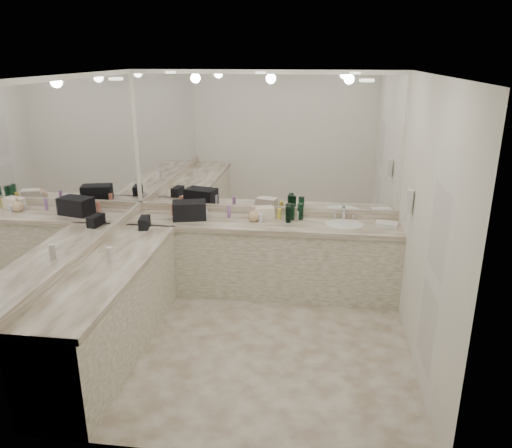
# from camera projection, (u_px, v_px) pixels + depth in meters

# --- Properties ---
(floor) EXTENTS (3.20, 3.20, 0.00)m
(floor) POSITION_uv_depth(u_px,v_px,m) (249.00, 343.00, 5.03)
(floor) COLOR beige
(floor) RESTS_ON ground
(ceiling) EXTENTS (3.20, 3.20, 0.00)m
(ceiling) POSITION_uv_depth(u_px,v_px,m) (247.00, 75.00, 4.19)
(ceiling) COLOR white
(ceiling) RESTS_ON floor
(wall_back) EXTENTS (3.20, 0.02, 2.60)m
(wall_back) POSITION_uv_depth(u_px,v_px,m) (266.00, 182.00, 6.02)
(wall_back) COLOR silver
(wall_back) RESTS_ON floor
(wall_left) EXTENTS (0.02, 3.00, 2.60)m
(wall_left) POSITION_uv_depth(u_px,v_px,m) (84.00, 215.00, 4.80)
(wall_left) COLOR silver
(wall_left) RESTS_ON floor
(wall_right) EXTENTS (0.02, 3.00, 2.60)m
(wall_right) POSITION_uv_depth(u_px,v_px,m) (426.00, 229.00, 4.42)
(wall_right) COLOR silver
(wall_right) RESTS_ON floor
(vanity_back_base) EXTENTS (3.20, 0.60, 0.84)m
(vanity_back_base) POSITION_uv_depth(u_px,v_px,m) (262.00, 259.00, 6.02)
(vanity_back_base) COLOR silver
(vanity_back_base) RESTS_ON floor
(vanity_back_top) EXTENTS (3.20, 0.64, 0.06)m
(vanity_back_top) POSITION_uv_depth(u_px,v_px,m) (263.00, 224.00, 5.87)
(vanity_back_top) COLOR beige
(vanity_back_top) RESTS_ON vanity_back_base
(vanity_left_base) EXTENTS (0.60, 2.40, 0.84)m
(vanity_left_base) POSITION_uv_depth(u_px,v_px,m) (110.00, 313.00, 4.77)
(vanity_left_base) COLOR silver
(vanity_left_base) RESTS_ON floor
(vanity_left_top) EXTENTS (0.64, 2.42, 0.06)m
(vanity_left_top) POSITION_uv_depth(u_px,v_px,m) (106.00, 270.00, 4.62)
(vanity_left_top) COLOR beige
(vanity_left_top) RESTS_ON vanity_left_base
(backsplash_back) EXTENTS (3.20, 0.04, 0.10)m
(backsplash_back) POSITION_uv_depth(u_px,v_px,m) (265.00, 210.00, 6.11)
(backsplash_back) COLOR beige
(backsplash_back) RESTS_ON vanity_back_top
(backsplash_left) EXTENTS (0.04, 3.00, 0.10)m
(backsplash_left) POSITION_uv_depth(u_px,v_px,m) (90.00, 248.00, 4.91)
(backsplash_left) COLOR beige
(backsplash_left) RESTS_ON vanity_left_top
(mirror_back) EXTENTS (3.12, 0.01, 1.55)m
(mirror_back) POSITION_uv_depth(u_px,v_px,m) (266.00, 143.00, 5.85)
(mirror_back) COLOR white
(mirror_back) RESTS_ON wall_back
(mirror_left) EXTENTS (0.01, 2.92, 1.55)m
(mirror_left) POSITION_uv_depth(u_px,v_px,m) (79.00, 166.00, 4.65)
(mirror_left) COLOR white
(mirror_left) RESTS_ON wall_left
(sink) EXTENTS (0.44, 0.44, 0.03)m
(sink) POSITION_uv_depth(u_px,v_px,m) (344.00, 225.00, 5.75)
(sink) COLOR white
(sink) RESTS_ON vanity_back_top
(faucet) EXTENTS (0.24, 0.16, 0.14)m
(faucet) POSITION_uv_depth(u_px,v_px,m) (344.00, 213.00, 5.93)
(faucet) COLOR silver
(faucet) RESTS_ON vanity_back_top
(wall_phone) EXTENTS (0.06, 0.10, 0.24)m
(wall_phone) POSITION_uv_depth(u_px,v_px,m) (409.00, 201.00, 5.06)
(wall_phone) COLOR white
(wall_phone) RESTS_ON wall_right
(door) EXTENTS (0.02, 0.82, 2.10)m
(door) POSITION_uv_depth(u_px,v_px,m) (433.00, 278.00, 4.03)
(door) COLOR white
(door) RESTS_ON wall_right
(black_toiletry_bag) EXTENTS (0.44, 0.34, 0.22)m
(black_toiletry_bag) POSITION_uv_depth(u_px,v_px,m) (189.00, 210.00, 5.92)
(black_toiletry_bag) COLOR black
(black_toiletry_bag) RESTS_ON vanity_back_top
(black_bag_spill) EXTENTS (0.14, 0.24, 0.12)m
(black_bag_spill) POSITION_uv_depth(u_px,v_px,m) (144.00, 222.00, 5.63)
(black_bag_spill) COLOR black
(black_bag_spill) RESTS_ON vanity_left_top
(cream_cosmetic_case) EXTENTS (0.29, 0.22, 0.14)m
(cream_cosmetic_case) POSITION_uv_depth(u_px,v_px,m) (263.00, 213.00, 5.92)
(cream_cosmetic_case) COLOR #EDDFC8
(cream_cosmetic_case) RESTS_ON vanity_back_top
(hand_towel) EXTENTS (0.28, 0.22, 0.04)m
(hand_towel) POSITION_uv_depth(u_px,v_px,m) (387.00, 224.00, 5.71)
(hand_towel) COLOR white
(hand_towel) RESTS_ON vanity_back_top
(lotion_left) EXTENTS (0.06, 0.06, 0.15)m
(lotion_left) POSITION_uv_depth(u_px,v_px,m) (110.00, 254.00, 4.71)
(lotion_left) COLOR white
(lotion_left) RESTS_ON vanity_left_top
(soap_bottle_a) EXTENTS (0.09, 0.09, 0.20)m
(soap_bottle_a) POSITION_uv_depth(u_px,v_px,m) (197.00, 210.00, 5.96)
(soap_bottle_a) COLOR #EAEACF
(soap_bottle_a) RESTS_ON vanity_back_top
(soap_bottle_b) EXTENTS (0.10, 0.10, 0.21)m
(soap_bottle_b) POSITION_uv_depth(u_px,v_px,m) (203.00, 211.00, 5.89)
(soap_bottle_b) COLOR #B9B6D1
(soap_bottle_b) RESTS_ON vanity_back_top
(soap_bottle_c) EXTENTS (0.18, 0.18, 0.18)m
(soap_bottle_c) POSITION_uv_depth(u_px,v_px,m) (254.00, 214.00, 5.85)
(soap_bottle_c) COLOR #DAB685
(soap_bottle_c) RESTS_ON vanity_back_top
(green_bottle_0) EXTENTS (0.07, 0.07, 0.19)m
(green_bottle_0) POSITION_uv_depth(u_px,v_px,m) (292.00, 212.00, 5.90)
(green_bottle_0) COLOR #13442A
(green_bottle_0) RESTS_ON vanity_back_top
(green_bottle_1) EXTENTS (0.06, 0.06, 0.20)m
(green_bottle_1) POSITION_uv_depth(u_px,v_px,m) (288.00, 214.00, 5.80)
(green_bottle_1) COLOR #13442A
(green_bottle_1) RESTS_ON vanity_back_top
(green_bottle_2) EXTENTS (0.07, 0.07, 0.20)m
(green_bottle_2) POSITION_uv_depth(u_px,v_px,m) (288.00, 212.00, 5.89)
(green_bottle_2) COLOR #13442A
(green_bottle_2) RESTS_ON vanity_back_top
(green_bottle_3) EXTENTS (0.07, 0.07, 0.19)m
(green_bottle_3) POSITION_uv_depth(u_px,v_px,m) (300.00, 211.00, 5.92)
(green_bottle_3) COLOR #13442A
(green_bottle_3) RESTS_ON vanity_back_top
(amenity_bottle_0) EXTENTS (0.05, 0.05, 0.13)m
(amenity_bottle_0) POSITION_uv_depth(u_px,v_px,m) (173.00, 210.00, 6.07)
(amenity_bottle_0) COLOR #E57F66
(amenity_bottle_0) RESTS_ON vanity_back_top
(amenity_bottle_1) EXTENTS (0.04, 0.04, 0.09)m
(amenity_bottle_1) POSITION_uv_depth(u_px,v_px,m) (253.00, 215.00, 5.94)
(amenity_bottle_1) COLOR silver
(amenity_bottle_1) RESTS_ON vanity_back_top
(amenity_bottle_2) EXTENTS (0.04, 0.04, 0.15)m
(amenity_bottle_2) POSITION_uv_depth(u_px,v_px,m) (229.00, 211.00, 5.98)
(amenity_bottle_2) COLOR #9966B2
(amenity_bottle_2) RESTS_ON vanity_back_top
(amenity_bottle_3) EXTENTS (0.04, 0.04, 0.13)m
(amenity_bottle_3) POSITION_uv_depth(u_px,v_px,m) (190.00, 215.00, 5.89)
(amenity_bottle_3) COLOR white
(amenity_bottle_3) RESTS_ON vanity_back_top
(amenity_bottle_4) EXTENTS (0.05, 0.05, 0.12)m
(amenity_bottle_4) POSITION_uv_depth(u_px,v_px,m) (279.00, 214.00, 5.95)
(amenity_bottle_4) COLOR #F2D84C
(amenity_bottle_4) RESTS_ON vanity_back_top
(amenity_bottle_5) EXTENTS (0.05, 0.05, 0.09)m
(amenity_bottle_5) POSITION_uv_depth(u_px,v_px,m) (261.00, 218.00, 5.83)
(amenity_bottle_5) COLOR silver
(amenity_bottle_5) RESTS_ON vanity_back_top
(amenity_bottle_6) EXTENTS (0.04, 0.04, 0.10)m
(amenity_bottle_6) POSITION_uv_depth(u_px,v_px,m) (298.00, 215.00, 5.92)
(amenity_bottle_6) COLOR white
(amenity_bottle_6) RESTS_ON vanity_back_top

